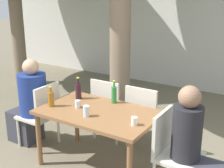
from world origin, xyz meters
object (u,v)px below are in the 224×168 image
at_px(green_bottle_0, 114,94).
at_px(wine_bottle_1, 78,90).
at_px(drinking_glass_2, 134,121).
at_px(drinking_glass_0, 86,111).
at_px(person_seated_0, 30,105).
at_px(amber_bottle_2, 51,99).
at_px(patio_chair_3, 144,114).
at_px(drinking_glass_1, 78,104).
at_px(patio_chair_1, 172,148).
at_px(patio_chair_0, 42,112).
at_px(dining_table_front, 98,117).
at_px(person_seated_1, 194,151).
at_px(patio_chair_2, 109,106).

xyz_separation_m(green_bottle_0, wine_bottle_1, (-0.47, -0.12, -0.00)).
bearing_deg(drinking_glass_2, drinking_glass_0, -171.85).
bearing_deg(person_seated_0, amber_bottle_2, 72.74).
bearing_deg(patio_chair_3, person_seated_0, 24.91).
xyz_separation_m(patio_chair_3, drinking_glass_1, (-0.55, -0.70, 0.26)).
relative_size(patio_chair_1, person_seated_0, 0.74).
bearing_deg(green_bottle_0, drinking_glass_1, -128.06).
height_order(patio_chair_3, drinking_glass_0, patio_chair_3).
relative_size(patio_chair_1, wine_bottle_1, 3.13).
distance_m(patio_chair_1, drinking_glass_2, 0.48).
height_order(patio_chair_0, drinking_glass_2, patio_chair_0).
relative_size(patio_chair_1, drinking_glass_2, 9.92).
bearing_deg(green_bottle_0, dining_table_front, -92.75).
relative_size(green_bottle_0, drinking_glass_2, 3.23).
distance_m(patio_chair_3, green_bottle_0, 0.54).
distance_m(drinking_glass_0, drinking_glass_1, 0.29).
bearing_deg(wine_bottle_1, dining_table_front, -24.62).
height_order(patio_chair_0, person_seated_0, person_seated_0).
relative_size(wine_bottle_1, drinking_glass_2, 3.17).
distance_m(person_seated_0, drinking_glass_0, 1.16).
distance_m(dining_table_front, amber_bottle_2, 0.62).
relative_size(patio_chair_0, person_seated_0, 0.74).
bearing_deg(patio_chair_0, drinking_glass_1, 86.31).
bearing_deg(amber_bottle_2, patio_chair_0, 152.87).
distance_m(patio_chair_1, person_seated_1, 0.24).
distance_m(patio_chair_0, drinking_glass_1, 0.70).
height_order(patio_chair_2, person_seated_1, person_seated_1).
relative_size(person_seated_0, green_bottle_0, 4.16).
distance_m(dining_table_front, patio_chair_3, 0.73).
bearing_deg(person_seated_1, patio_chair_1, 90.00).
xyz_separation_m(person_seated_0, drinking_glass_2, (1.68, -0.12, 0.22)).
distance_m(patio_chair_3, drinking_glass_0, 0.95).
bearing_deg(amber_bottle_2, patio_chair_3, 44.93).
height_order(amber_bottle_2, drinking_glass_0, amber_bottle_2).
bearing_deg(drinking_glass_2, person_seated_0, 176.02).
bearing_deg(green_bottle_0, patio_chair_0, -160.92).
bearing_deg(patio_chair_3, drinking_glass_2, 108.55).
bearing_deg(amber_bottle_2, person_seated_1, 5.97).
relative_size(dining_table_front, wine_bottle_1, 4.80).
relative_size(drinking_glass_0, drinking_glass_2, 1.39).
distance_m(patio_chair_2, drinking_glass_2, 1.15).
xyz_separation_m(patio_chair_1, patio_chair_3, (-0.64, 0.66, 0.00)).
xyz_separation_m(dining_table_front, wine_bottle_1, (-0.45, 0.21, 0.19)).
xyz_separation_m(patio_chair_1, patio_chair_2, (-1.19, 0.66, 0.00)).
height_order(dining_table_front, amber_bottle_2, amber_bottle_2).
distance_m(wine_bottle_1, amber_bottle_2, 0.40).
bearing_deg(drinking_glass_1, amber_bottle_2, -155.07).
height_order(dining_table_front, green_bottle_0, green_bottle_0).
bearing_deg(dining_table_front, person_seated_1, -0.00).
relative_size(patio_chair_2, patio_chair_3, 1.00).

